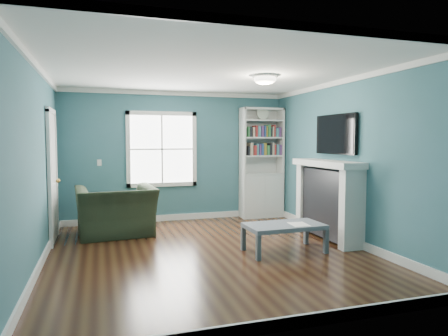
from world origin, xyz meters
name	(u,v)px	position (x,y,z in m)	size (l,w,h in m)	color
floor	(209,253)	(0.00, 0.00, 0.00)	(5.00, 5.00, 0.00)	black
room_walls	(209,144)	(0.00, 0.00, 1.58)	(5.00, 5.00, 5.00)	#306065
trim	(209,168)	(0.00, 0.00, 1.24)	(4.50, 5.00, 2.60)	white
window	(162,149)	(-0.30, 2.49, 1.45)	(1.40, 0.06, 1.50)	white
bookshelf	(261,174)	(1.77, 2.30, 0.92)	(0.90, 0.35, 2.31)	silver
fireplace	(328,201)	(2.08, 0.20, 0.64)	(0.44, 1.58, 1.30)	black
tv	(336,134)	(2.20, 0.20, 1.72)	(0.06, 1.10, 0.65)	black
door	(52,175)	(-2.22, 1.40, 1.07)	(0.12, 0.98, 2.17)	silver
ceiling_fixture	(265,79)	(0.90, 0.10, 2.55)	(0.38, 0.38, 0.15)	white
light_switch	(99,163)	(-1.50, 2.48, 1.20)	(0.08, 0.01, 0.12)	white
recliner	(116,203)	(-1.24, 1.52, 0.56)	(1.28, 0.83, 1.12)	black
coffee_table	(284,228)	(1.06, -0.27, 0.36)	(1.14, 0.65, 0.41)	#454D53
paper_sheet	(299,224)	(1.25, -0.36, 0.41)	(0.25, 0.31, 0.00)	white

